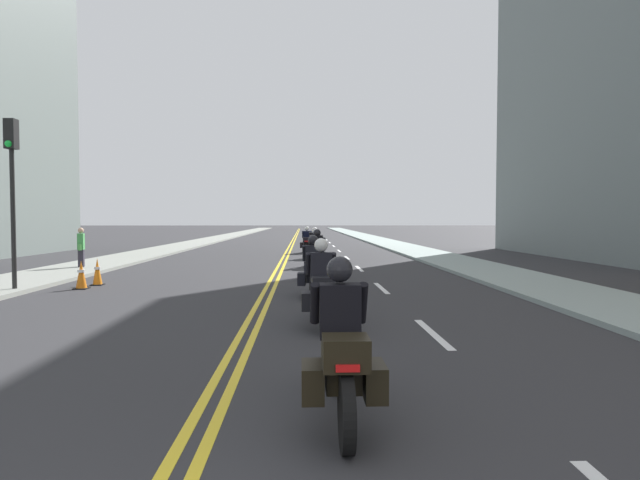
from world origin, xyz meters
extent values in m
plane|color=#2D2D30|center=(0.00, 48.00, 0.00)|extent=(264.00, 264.00, 0.00)
cube|color=gray|center=(-7.91, 48.00, 0.06)|extent=(2.93, 144.00, 0.12)
cube|color=#8C9B97|center=(7.91, 48.00, 0.06)|extent=(2.93, 144.00, 0.12)
cube|color=yellow|center=(-0.12, 48.00, 0.00)|extent=(0.12, 132.00, 0.01)
cube|color=yellow|center=(0.12, 48.00, 0.00)|extent=(0.12, 132.00, 0.01)
cube|color=silver|center=(3.22, 8.00, 0.00)|extent=(0.14, 2.40, 0.01)
cube|color=silver|center=(3.22, 14.00, 0.00)|extent=(0.14, 2.40, 0.01)
cube|color=silver|center=(3.22, 20.00, 0.00)|extent=(0.14, 2.40, 0.01)
cube|color=silver|center=(3.22, 26.00, 0.00)|extent=(0.14, 2.40, 0.01)
cube|color=silver|center=(3.22, 32.00, 0.00)|extent=(0.14, 2.40, 0.01)
cube|color=silver|center=(3.22, 38.00, 0.00)|extent=(0.14, 2.40, 0.01)
cube|color=silver|center=(3.22, 44.00, 0.00)|extent=(0.14, 2.40, 0.01)
cube|color=silver|center=(3.22, 50.00, 0.00)|extent=(0.14, 2.40, 0.01)
cube|color=silver|center=(3.22, 56.00, 0.00)|extent=(0.14, 2.40, 0.01)
cube|color=slate|center=(17.22, 26.02, 10.41)|extent=(6.13, 16.71, 20.82)
cylinder|color=black|center=(1.33, 5.01, 0.34)|extent=(0.11, 0.68, 0.67)
cylinder|color=black|center=(1.34, 3.42, 0.34)|extent=(0.11, 0.68, 0.67)
cube|color=silver|center=(1.33, 5.01, 0.69)|extent=(0.14, 0.32, 0.04)
cube|color=black|center=(1.33, 4.22, 0.62)|extent=(0.33, 1.21, 0.40)
cube|color=black|center=(1.34, 3.50, 0.84)|extent=(0.40, 0.36, 0.28)
cube|color=red|center=(1.34, 3.31, 0.76)|extent=(0.20, 0.03, 0.06)
cube|color=black|center=(1.06, 3.74, 0.52)|extent=(0.20, 0.44, 0.32)
cube|color=black|center=(1.62, 3.74, 0.52)|extent=(0.20, 0.44, 0.32)
cube|color=#B2C1CC|center=(1.33, 4.73, 1.00)|extent=(0.36, 0.12, 0.36)
cube|color=black|center=(1.33, 4.17, 1.08)|extent=(0.40, 0.26, 0.53)
cylinder|color=black|center=(1.09, 4.32, 1.13)|extent=(0.10, 0.28, 0.45)
cylinder|color=black|center=(1.57, 4.32, 1.13)|extent=(0.10, 0.28, 0.45)
sphere|color=black|center=(1.33, 4.20, 1.49)|extent=(0.26, 0.26, 0.26)
cylinder|color=black|center=(1.29, 9.67, 0.34)|extent=(0.14, 0.68, 0.68)
cylinder|color=black|center=(1.32, 8.07, 0.34)|extent=(0.14, 0.68, 0.68)
cube|color=silver|center=(1.29, 9.67, 0.70)|extent=(0.15, 0.32, 0.04)
cube|color=black|center=(1.31, 8.87, 0.62)|extent=(0.34, 1.23, 0.40)
cube|color=black|center=(1.32, 8.15, 0.84)|extent=(0.41, 0.37, 0.28)
cube|color=red|center=(1.32, 7.96, 0.76)|extent=(0.20, 0.03, 0.06)
cube|color=black|center=(1.03, 8.38, 0.52)|extent=(0.21, 0.44, 0.32)
cube|color=black|center=(1.59, 8.40, 0.52)|extent=(0.21, 0.44, 0.32)
cube|color=#B2C1CC|center=(1.29, 9.38, 1.00)|extent=(0.36, 0.13, 0.36)
cube|color=black|center=(1.31, 8.82, 1.09)|extent=(0.41, 0.27, 0.55)
cylinder|color=black|center=(1.06, 8.97, 1.14)|extent=(0.11, 0.28, 0.45)
cylinder|color=black|center=(1.54, 8.98, 1.14)|extent=(0.11, 0.28, 0.45)
sphere|color=white|center=(1.31, 8.85, 1.51)|extent=(0.26, 0.26, 0.26)
cylinder|color=black|center=(1.26, 13.41, 0.30)|extent=(0.15, 0.61, 0.60)
cylinder|color=black|center=(1.19, 11.93, 0.30)|extent=(0.15, 0.61, 0.60)
cube|color=silver|center=(1.26, 13.41, 0.62)|extent=(0.16, 0.33, 0.04)
cube|color=black|center=(1.23, 12.67, 0.58)|extent=(0.38, 1.14, 0.40)
cube|color=black|center=(1.19, 12.01, 0.80)|extent=(0.42, 0.38, 0.28)
cube|color=red|center=(1.18, 11.82, 0.72)|extent=(0.20, 0.04, 0.06)
cube|color=black|center=(0.92, 12.24, 0.48)|extent=(0.22, 0.45, 0.32)
cube|color=black|center=(1.48, 12.21, 0.48)|extent=(0.22, 0.45, 0.32)
cube|color=#B2C1CC|center=(1.25, 13.14, 0.96)|extent=(0.37, 0.14, 0.36)
cube|color=black|center=(1.22, 12.62, 1.05)|extent=(0.41, 0.28, 0.53)
cylinder|color=black|center=(0.99, 12.78, 1.10)|extent=(0.11, 0.29, 0.45)
cylinder|color=black|center=(1.47, 12.76, 1.10)|extent=(0.11, 0.29, 0.45)
sphere|color=black|center=(1.22, 12.65, 1.45)|extent=(0.26, 0.26, 0.26)
cylinder|color=black|center=(1.41, 17.55, 0.33)|extent=(0.15, 0.67, 0.66)
cylinder|color=black|center=(1.44, 15.92, 0.33)|extent=(0.15, 0.67, 0.66)
cube|color=silver|center=(1.41, 17.55, 0.68)|extent=(0.15, 0.32, 0.04)
cube|color=black|center=(1.43, 16.74, 0.61)|extent=(0.34, 1.25, 0.40)
cube|color=black|center=(1.44, 16.00, 0.83)|extent=(0.41, 0.37, 0.28)
cube|color=red|center=(1.44, 15.81, 0.75)|extent=(0.20, 0.03, 0.06)
cube|color=black|center=(1.16, 16.24, 0.51)|extent=(0.21, 0.44, 0.32)
cube|color=black|center=(1.72, 16.25, 0.51)|extent=(0.21, 0.44, 0.32)
cube|color=#B2C1CC|center=(1.42, 17.26, 0.99)|extent=(0.36, 0.13, 0.36)
cube|color=black|center=(1.43, 16.69, 1.10)|extent=(0.40, 0.27, 0.58)
cylinder|color=black|center=(1.19, 16.83, 1.15)|extent=(0.10, 0.28, 0.45)
cylinder|color=black|center=(1.67, 16.84, 1.15)|extent=(0.10, 0.28, 0.45)
sphere|color=black|center=(1.43, 16.72, 1.54)|extent=(0.26, 0.26, 0.26)
cylinder|color=black|center=(1.49, 21.73, 0.32)|extent=(0.13, 0.64, 0.64)
cylinder|color=black|center=(1.51, 20.18, 0.32)|extent=(0.13, 0.64, 0.64)
cube|color=silver|center=(1.49, 21.73, 0.66)|extent=(0.14, 0.32, 0.04)
cube|color=black|center=(1.50, 20.95, 0.60)|extent=(0.33, 1.18, 0.40)
cube|color=black|center=(1.51, 20.26, 0.82)|extent=(0.40, 0.36, 0.28)
cube|color=red|center=(1.51, 20.07, 0.74)|extent=(0.20, 0.03, 0.06)
cube|color=black|center=(1.22, 20.49, 0.50)|extent=(0.20, 0.44, 0.32)
cube|color=black|center=(1.78, 20.49, 0.50)|extent=(0.20, 0.44, 0.32)
cube|color=#B2C1CC|center=(1.50, 21.45, 0.98)|extent=(0.36, 0.12, 0.36)
cube|color=black|center=(1.50, 20.90, 1.06)|extent=(0.40, 0.26, 0.53)
cylinder|color=black|center=(1.26, 21.05, 1.11)|extent=(0.10, 0.28, 0.45)
cylinder|color=black|center=(1.74, 21.05, 1.11)|extent=(0.10, 0.28, 0.45)
sphere|color=white|center=(1.50, 20.93, 1.47)|extent=(0.26, 0.26, 0.26)
cylinder|color=black|center=(1.57, 26.40, 0.34)|extent=(0.15, 0.68, 0.68)
cylinder|color=black|center=(1.50, 24.91, 0.34)|extent=(0.15, 0.68, 0.68)
cube|color=silver|center=(1.57, 26.40, 0.70)|extent=(0.15, 0.33, 0.04)
cube|color=black|center=(1.54, 25.65, 0.62)|extent=(0.37, 1.15, 0.40)
cube|color=black|center=(1.51, 24.98, 0.84)|extent=(0.42, 0.38, 0.28)
cube|color=red|center=(1.50, 24.79, 0.76)|extent=(0.20, 0.04, 0.06)
cube|color=black|center=(1.24, 25.22, 0.52)|extent=(0.22, 0.45, 0.32)
cube|color=black|center=(1.80, 25.20, 0.52)|extent=(0.22, 0.45, 0.32)
cube|color=#B2C1CC|center=(1.56, 26.13, 1.00)|extent=(0.37, 0.14, 0.36)
cube|color=black|center=(1.54, 25.60, 1.08)|extent=(0.41, 0.28, 0.52)
cylinder|color=black|center=(1.30, 25.77, 1.13)|extent=(0.11, 0.28, 0.45)
cylinder|color=black|center=(1.78, 25.74, 1.13)|extent=(0.11, 0.28, 0.45)
sphere|color=white|center=(1.54, 25.63, 1.47)|extent=(0.26, 0.26, 0.26)
cylinder|color=black|center=(1.20, 30.77, 0.31)|extent=(0.14, 0.63, 0.62)
cylinder|color=black|center=(1.13, 29.27, 0.31)|extent=(0.14, 0.63, 0.62)
cube|color=silver|center=(1.20, 30.77, 0.64)|extent=(0.15, 0.33, 0.04)
cube|color=black|center=(1.16, 30.02, 0.59)|extent=(0.37, 1.16, 0.40)
cube|color=black|center=(1.13, 29.34, 0.81)|extent=(0.42, 0.38, 0.28)
cube|color=red|center=(1.12, 29.15, 0.73)|extent=(0.20, 0.04, 0.06)
cube|color=black|center=(0.86, 29.58, 0.49)|extent=(0.22, 0.45, 0.32)
cube|color=black|center=(1.42, 29.56, 0.49)|extent=(0.22, 0.45, 0.32)
cube|color=#B2C1CC|center=(1.19, 30.50, 0.97)|extent=(0.37, 0.14, 0.36)
cube|color=black|center=(1.16, 29.97, 1.05)|extent=(0.41, 0.28, 0.52)
cylinder|color=black|center=(0.93, 30.13, 1.10)|extent=(0.11, 0.29, 0.45)
cylinder|color=black|center=(1.41, 30.11, 1.10)|extent=(0.11, 0.29, 0.45)
sphere|color=white|center=(1.16, 30.00, 1.45)|extent=(0.26, 0.26, 0.26)
cube|color=black|center=(-5.27, 14.97, 0.01)|extent=(0.34, 0.34, 0.03)
cone|color=orange|center=(-5.27, 14.97, 0.42)|extent=(0.27, 0.27, 0.79)
cylinder|color=white|center=(-5.27, 14.97, 0.52)|extent=(0.18, 0.18, 0.08)
cube|color=black|center=(-5.39, 14.10, 0.01)|extent=(0.38, 0.38, 0.03)
cone|color=orange|center=(-5.39, 14.10, 0.42)|extent=(0.30, 0.30, 0.78)
cylinder|color=white|center=(-5.39, 14.10, 0.52)|extent=(0.20, 0.20, 0.08)
cylinder|color=black|center=(-6.85, 13.33, 1.96)|extent=(0.12, 0.12, 3.93)
cube|color=black|center=(-6.85, 13.33, 4.28)|extent=(0.28, 0.28, 0.80)
sphere|color=green|center=(-6.85, 13.18, 4.00)|extent=(0.18, 0.18, 0.18)
cube|color=#27242E|center=(-7.82, 19.85, 0.40)|extent=(0.26, 0.32, 0.80)
cube|color=#3C8E45|center=(-7.82, 19.85, 1.12)|extent=(0.29, 0.40, 0.64)
sphere|color=tan|center=(-7.82, 19.85, 1.56)|extent=(0.22, 0.22, 0.22)
cube|color=#499946|center=(-7.77, 19.64, 0.90)|extent=(0.13, 0.18, 0.24)
camera|label=1|loc=(0.98, -0.91, 1.98)|focal=29.19mm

